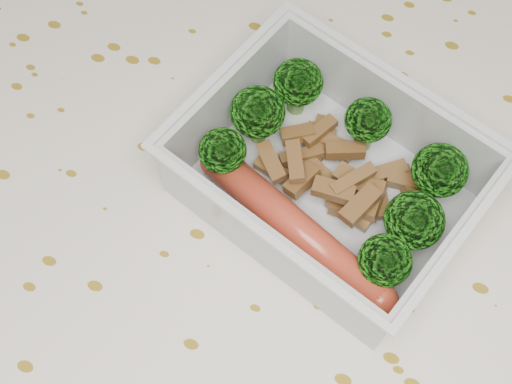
% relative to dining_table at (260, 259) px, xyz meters
% --- Properties ---
extents(dining_table, '(1.40, 0.90, 0.75)m').
position_rel_dining_table_xyz_m(dining_table, '(0.00, 0.00, 0.00)').
color(dining_table, brown).
rests_on(dining_table, ground).
extents(tablecloth, '(1.46, 0.96, 0.19)m').
position_rel_dining_table_xyz_m(tablecloth, '(0.00, 0.00, 0.05)').
color(tablecloth, silver).
rests_on(tablecloth, dining_table).
extents(lunch_container, '(0.20, 0.18, 0.06)m').
position_rel_dining_table_xyz_m(lunch_container, '(0.03, 0.02, 0.11)').
color(lunch_container, silver).
rests_on(lunch_container, tablecloth).
extents(broccoli_florets, '(0.15, 0.12, 0.04)m').
position_rel_dining_table_xyz_m(broccoli_florets, '(0.04, 0.03, 0.12)').
color(broccoli_florets, '#608C3F').
rests_on(broccoli_florets, lunch_container).
extents(meat_pile, '(0.11, 0.08, 0.03)m').
position_rel_dining_table_xyz_m(meat_pile, '(0.04, 0.03, 0.10)').
color(meat_pile, brown).
rests_on(meat_pile, lunch_container).
extents(sausage, '(0.14, 0.07, 0.02)m').
position_rel_dining_table_xyz_m(sausage, '(0.03, -0.01, 0.11)').
color(sausage, '#AF3823').
rests_on(sausage, lunch_container).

